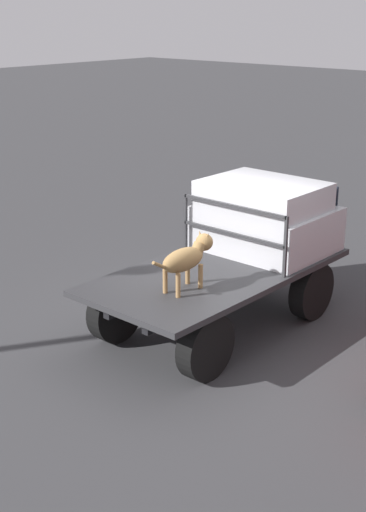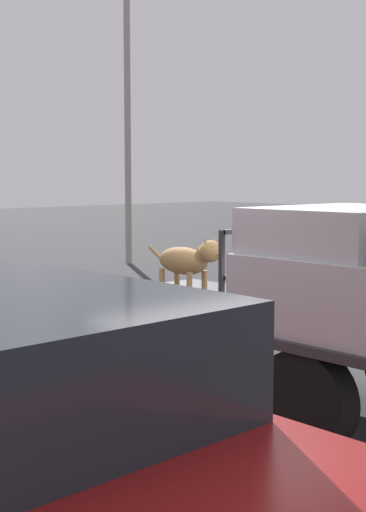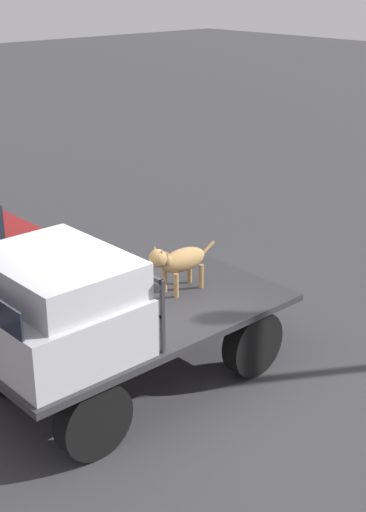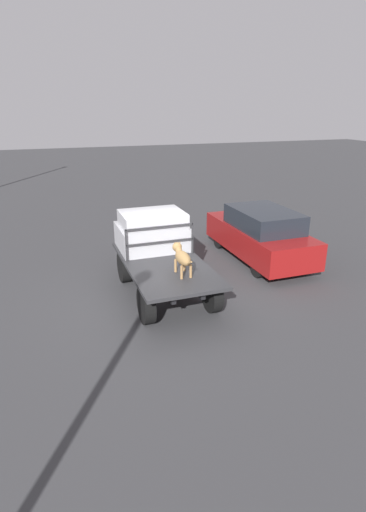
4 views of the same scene
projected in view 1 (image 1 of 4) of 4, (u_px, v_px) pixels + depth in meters
name	position (u px, v px, depth m)	size (l,w,h in m)	color
ground_plane	(216.00, 328.00, 9.97)	(80.00, 80.00, 0.00)	#38383A
flatbed_truck	(217.00, 286.00, 9.76)	(3.82, 1.88, 0.89)	black
truck_cab	(266.00, 217.00, 10.28)	(1.47, 1.76, 1.02)	#B7B7BC
truck_headboard	(233.00, 225.00, 9.72)	(0.04, 1.76, 0.83)	#2D2D30
dog	(188.00, 257.00, 8.85)	(1.11, 0.29, 0.68)	#9E7547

